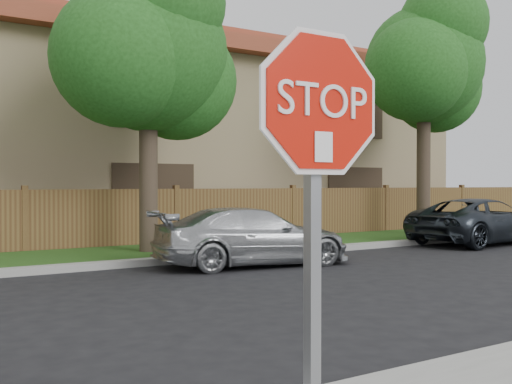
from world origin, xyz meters
TOP-DOWN VIEW (x-y plane):
  - far_curb at (0.00, 8.15)m, footprint 70.00×0.30m
  - grass_strip at (0.00, 9.80)m, footprint 70.00×3.00m
  - fence at (0.00, 11.40)m, footprint 70.00×0.12m
  - tree_mid at (2.52, 9.57)m, footprint 4.80×3.90m
  - tree_right at (12.02, 9.57)m, footprint 4.80×3.90m
  - stop_sign at (-1.12, -1.48)m, footprint 1.01×0.13m
  - sedan_right at (3.74, 6.95)m, footprint 4.45×2.30m
  - sedan_far_right at (11.78, 7.31)m, footprint 4.85×2.46m

SIDE VIEW (x-z plane):
  - grass_strip at x=0.00m, z-range 0.00..0.12m
  - far_curb at x=0.00m, z-range 0.00..0.15m
  - sedan_right at x=3.74m, z-range 0.00..1.24m
  - sedan_far_right at x=11.78m, z-range 0.00..1.31m
  - fence at x=0.00m, z-range 0.00..1.60m
  - stop_sign at x=-1.12m, z-range 0.55..3.11m
  - tree_mid at x=2.52m, z-range 1.20..8.55m
  - tree_right at x=12.02m, z-range 1.47..9.67m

